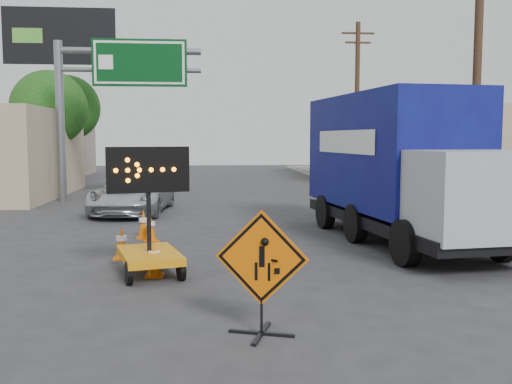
{
  "coord_description": "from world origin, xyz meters",
  "views": [
    {
      "loc": [
        -0.33,
        -7.1,
        2.71
      ],
      "look_at": [
        0.62,
        3.67,
        1.68
      ],
      "focal_mm": 40.0,
      "sensor_mm": 36.0,
      "label": 1
    }
  ],
  "objects": [
    {
      "name": "ground",
      "position": [
        0.0,
        0.0,
        0.0
      ],
      "size": [
        100.0,
        100.0,
        0.0
      ],
      "primitive_type": "plane",
      "color": "#2D2D30",
      "rests_on": "ground"
    },
    {
      "name": "curb_right",
      "position": [
        7.2,
        15.0,
        0.06
      ],
      "size": [
        0.4,
        60.0,
        0.12
      ],
      "primitive_type": "cube",
      "color": "gray",
      "rests_on": "ground"
    },
    {
      "name": "sidewalk_right",
      "position": [
        9.5,
        15.0,
        0.07
      ],
      "size": [
        4.0,
        60.0,
        0.15
      ],
      "primitive_type": "cube",
      "color": "gray",
      "rests_on": "ground"
    },
    {
      "name": "building_right_far",
      "position": [
        13.0,
        30.0,
        2.3
      ],
      "size": [
        10.0,
        14.0,
        4.6
      ],
      "primitive_type": "cube",
      "color": "tan",
      "rests_on": "ground"
    },
    {
      "name": "highway_gantry",
      "position": [
        -4.43,
        17.96,
        5.07
      ],
      "size": [
        6.18,
        0.38,
        6.9
      ],
      "color": "slate",
      "rests_on": "ground"
    },
    {
      "name": "billboard",
      "position": [
        -8.35,
        25.87,
        7.35
      ],
      "size": [
        6.1,
        0.54,
        9.85
      ],
      "color": "slate",
      "rests_on": "ground"
    },
    {
      "name": "utility_pole_near",
      "position": [
        8.0,
        10.0,
        4.68
      ],
      "size": [
        1.8,
        0.26,
        9.0
      ],
      "color": "#452D1D",
      "rests_on": "ground"
    },
    {
      "name": "utility_pole_far",
      "position": [
        8.0,
        24.0,
        4.68
      ],
      "size": [
        1.8,
        0.26,
        9.0
      ],
      "color": "#452D1D",
      "rests_on": "ground"
    },
    {
      "name": "tree_left_near",
      "position": [
        -8.0,
        22.0,
        4.16
      ],
      "size": [
        3.71,
        3.71,
        6.03
      ],
      "color": "#452D1D",
      "rests_on": "ground"
    },
    {
      "name": "tree_left_far",
      "position": [
        -9.0,
        30.0,
        4.6
      ],
      "size": [
        4.1,
        4.1,
        6.66
      ],
      "color": "#452D1D",
      "rests_on": "ground"
    },
    {
      "name": "construction_sign",
      "position": [
        0.42,
        0.52,
        0.92
      ],
      "size": [
        1.25,
        0.9,
        1.74
      ],
      "rotation": [
        0.0,
        0.0,
        -0.33
      ],
      "color": "black",
      "rests_on": "ground"
    },
    {
      "name": "arrow_board",
      "position": [
        -1.46,
        4.12,
        0.58
      ],
      "size": [
        1.57,
        2.0,
        2.54
      ],
      "rotation": [
        0.0,
        0.0,
        0.27
      ],
      "color": "orange",
      "rests_on": "ground"
    },
    {
      "name": "pickup_truck",
      "position": [
        -2.98,
        13.76,
        0.73
      ],
      "size": [
        2.87,
        5.43,
        1.45
      ],
      "primitive_type": "imported",
      "rotation": [
        0.0,
        0.0,
        -0.09
      ],
      "color": "silver",
      "rests_on": "ground"
    },
    {
      "name": "box_truck",
      "position": [
        4.69,
        7.36,
        1.75
      ],
      "size": [
        3.34,
        8.37,
        3.86
      ],
      "rotation": [
        0.0,
        0.0,
        0.12
      ],
      "color": "black",
      "rests_on": "ground"
    },
    {
      "name": "cone_a",
      "position": [
        -1.36,
        4.03,
        0.36
      ],
      "size": [
        0.37,
        0.37,
        0.71
      ],
      "rotation": [
        0.0,
        0.0,
        -0.03
      ],
      "color": "#DE6004",
      "rests_on": "ground"
    },
    {
      "name": "cone_b",
      "position": [
        -2.23,
        5.74,
        0.37
      ],
      "size": [
        0.4,
        0.4,
        0.74
      ],
      "rotation": [
        0.0,
        0.0,
        0.06
      ],
      "color": "#DE6004",
      "rests_on": "ground"
    },
    {
      "name": "cone_c",
      "position": [
        -1.79,
        7.89,
        0.37
      ],
      "size": [
        0.49,
        0.49,
        0.74
      ],
      "rotation": [
        0.0,
        0.0,
        0.39
      ],
      "color": "#DE6004",
      "rests_on": "ground"
    },
    {
      "name": "cone_d",
      "position": [
        -2.03,
        8.41,
        0.39
      ],
      "size": [
        0.48,
        0.48,
        0.78
      ],
      "rotation": [
        0.0,
        0.0,
        0.23
      ],
      "color": "#DE6004",
      "rests_on": "ground"
    }
  ]
}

